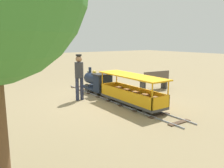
# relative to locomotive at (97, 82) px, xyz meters

# --- Properties ---
(ground_plane) EXTENTS (60.00, 60.00, 0.00)m
(ground_plane) POSITION_rel_locomotive_xyz_m (0.00, -0.85, -0.48)
(ground_plane) COLOR #8C7A56
(track) EXTENTS (0.72, 6.40, 0.04)m
(track) POSITION_rel_locomotive_xyz_m (0.00, -1.21, -0.47)
(track) COLOR gray
(track) RESTS_ON ground_plane
(locomotive) EXTENTS (0.68, 1.45, 0.96)m
(locomotive) POSITION_rel_locomotive_xyz_m (0.00, 0.00, 0.00)
(locomotive) COLOR #192338
(locomotive) RESTS_ON ground_plane
(passenger_car) EXTENTS (0.78, 2.70, 0.97)m
(passenger_car) POSITION_rel_locomotive_xyz_m (0.00, -2.11, -0.06)
(passenger_car) COLOR #3F3F3F
(passenger_car) RESTS_ON ground_plane
(conductor_person) EXTENTS (0.30, 0.30, 1.62)m
(conductor_person) POSITION_rel_locomotive_xyz_m (-1.04, -0.49, 0.47)
(conductor_person) COLOR #282D47
(conductor_person) RESTS_ON ground_plane
(park_bench) EXTENTS (1.34, 0.55, 0.82)m
(park_bench) POSITION_rel_locomotive_xyz_m (2.36, -0.78, -0.07)
(park_bench) COLOR brown
(park_bench) RESTS_ON ground_plane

